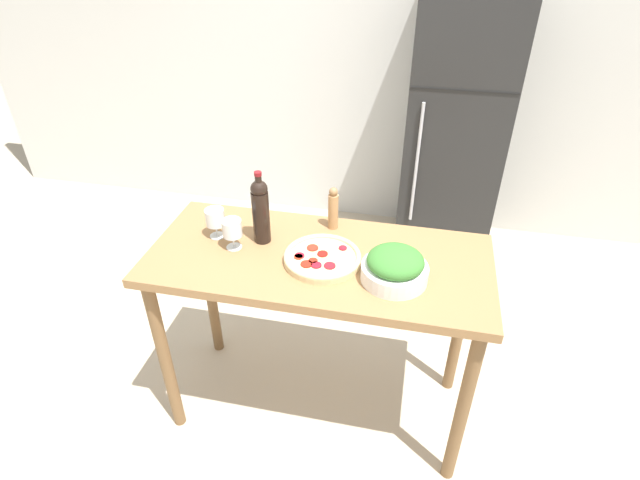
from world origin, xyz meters
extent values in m
plane|color=#BCAD93|center=(0.00, 0.00, 0.00)|extent=(14.00, 14.00, 0.00)
cube|color=silver|center=(0.00, 1.97, 1.30)|extent=(6.40, 0.06, 2.60)
cube|color=black|center=(0.57, 1.61, 0.89)|extent=(0.62, 0.63, 1.77)
cube|color=black|center=(0.57, 1.29, 1.28)|extent=(0.61, 0.01, 0.01)
cylinder|color=#B2B2B7|center=(0.35, 1.28, 0.80)|extent=(0.02, 0.02, 0.80)
cube|color=olive|center=(0.00, 0.00, 0.92)|extent=(1.43, 0.64, 0.04)
cylinder|color=brown|center=(-0.66, -0.26, 0.45)|extent=(0.06, 0.06, 0.90)
cylinder|color=brown|center=(0.66, -0.26, 0.45)|extent=(0.06, 0.06, 0.90)
cylinder|color=brown|center=(-0.66, 0.26, 0.45)|extent=(0.06, 0.06, 0.90)
cylinder|color=brown|center=(0.66, 0.26, 0.45)|extent=(0.06, 0.06, 0.90)
cylinder|color=black|center=(-0.26, 0.06, 1.06)|extent=(0.07, 0.07, 0.24)
sphere|color=black|center=(-0.26, 0.06, 1.19)|extent=(0.07, 0.07, 0.07)
cylinder|color=black|center=(-0.26, 0.06, 1.22)|extent=(0.03, 0.03, 0.06)
cylinder|color=maroon|center=(-0.26, 0.06, 1.26)|extent=(0.03, 0.03, 0.02)
cylinder|color=silver|center=(-0.37, -0.01, 0.94)|extent=(0.07, 0.07, 0.00)
cylinder|color=silver|center=(-0.37, -0.01, 0.97)|extent=(0.01, 0.01, 0.06)
cylinder|color=white|center=(-0.37, -0.01, 1.04)|extent=(0.08, 0.08, 0.07)
cylinder|color=maroon|center=(-0.37, -0.01, 1.02)|extent=(0.07, 0.07, 0.03)
cylinder|color=silver|center=(-0.47, 0.05, 0.94)|extent=(0.07, 0.07, 0.00)
cylinder|color=silver|center=(-0.47, 0.05, 0.97)|extent=(0.01, 0.01, 0.06)
cylinder|color=white|center=(-0.47, 0.05, 1.04)|extent=(0.08, 0.08, 0.07)
cylinder|color=maroon|center=(-0.47, 0.05, 1.01)|extent=(0.07, 0.07, 0.02)
cylinder|color=#AD7F51|center=(0.02, 0.23, 1.02)|extent=(0.05, 0.05, 0.17)
sphere|color=#936C45|center=(0.02, 0.23, 1.12)|extent=(0.04, 0.04, 0.04)
cylinder|color=white|center=(0.32, -0.09, 0.97)|extent=(0.26, 0.26, 0.07)
ellipsoid|color=#38752D|center=(0.32, -0.09, 1.03)|extent=(0.22, 0.22, 0.09)
cylinder|color=#DBC189|center=(0.02, -0.03, 0.95)|extent=(0.32, 0.32, 0.02)
torus|color=#DBC189|center=(0.02, -0.03, 0.96)|extent=(0.32, 0.32, 0.02)
cylinder|color=red|center=(0.01, -0.09, 0.96)|extent=(0.04, 0.04, 0.01)
cylinder|color=red|center=(0.09, 0.05, 0.96)|extent=(0.03, 0.03, 0.01)
cylinder|color=#B12012|center=(-0.01, -0.07, 0.96)|extent=(0.04, 0.04, 0.01)
cylinder|color=red|center=(0.02, -0.01, 0.96)|extent=(0.04, 0.04, 0.01)
cylinder|color=#AD1426|center=(-0.07, -0.05, 0.96)|extent=(0.04, 0.04, 0.01)
cylinder|color=#B31F12|center=(-0.03, -0.10, 0.96)|extent=(0.05, 0.05, 0.01)
cylinder|color=#B51720|center=(0.07, -0.09, 0.96)|extent=(0.05, 0.05, 0.01)
cylinder|color=red|center=(-0.03, 0.02, 0.96)|extent=(0.05, 0.05, 0.01)
cylinder|color=red|center=(-0.07, -0.06, 0.96)|extent=(0.04, 0.04, 0.01)
camera|label=1|loc=(0.36, -1.64, 2.15)|focal=28.00mm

